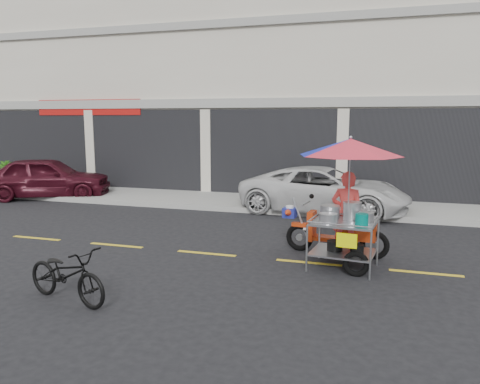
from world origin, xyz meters
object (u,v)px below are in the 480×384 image
(near_bicycle, at_px, (67,274))
(food_vendor_rig, at_px, (347,184))
(maroon_sedan, at_px, (47,178))
(white_pickup, at_px, (325,190))

(near_bicycle, relative_size, food_vendor_rig, 0.67)
(maroon_sedan, relative_size, near_bicycle, 2.59)
(maroon_sedan, xyz_separation_m, white_pickup, (9.04, 0.24, -0.04))
(white_pickup, bearing_deg, food_vendor_rig, -162.69)
(maroon_sedan, relative_size, white_pickup, 0.87)
(maroon_sedan, height_order, white_pickup, maroon_sedan)
(near_bicycle, bearing_deg, maroon_sedan, 55.32)
(near_bicycle, bearing_deg, food_vendor_rig, -35.87)
(maroon_sedan, relative_size, food_vendor_rig, 1.73)
(maroon_sedan, bearing_deg, white_pickup, -111.81)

